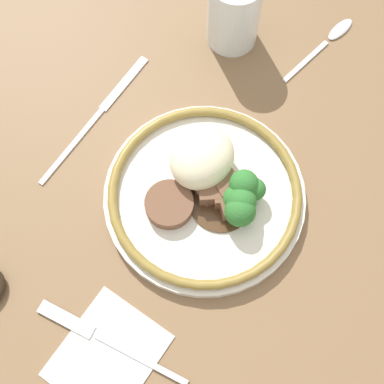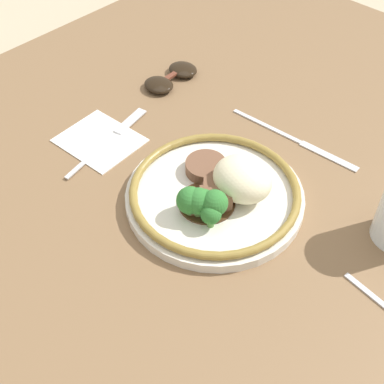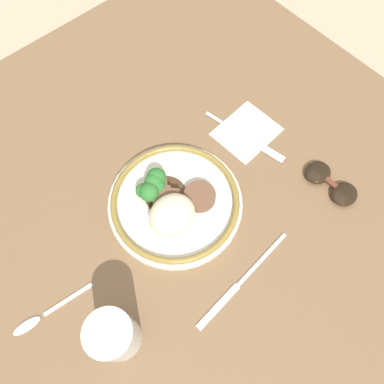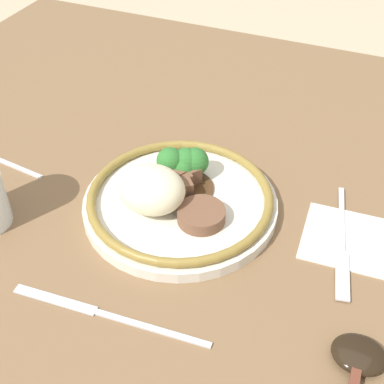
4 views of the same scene
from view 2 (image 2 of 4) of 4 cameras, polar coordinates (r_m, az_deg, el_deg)
The scene contains 7 objects.
ground_plane at distance 0.81m, azimuth 6.12°, elevation -1.06°, with size 8.00×8.00×0.00m, color tan.
dining_table at distance 0.80m, azimuth 6.20°, elevation -0.29°, with size 1.16×1.21×0.03m.
napkin at distance 0.87m, azimuth -9.81°, elevation 5.44°, with size 0.13×0.11×0.00m.
plate at distance 0.75m, azimuth 2.72°, elevation -0.02°, with size 0.25×0.25×0.07m.
fork at distance 0.88m, azimuth -8.26°, elevation 6.04°, with size 0.05×0.19×0.00m.
knife at distance 0.88m, azimuth 11.18°, elevation 5.37°, with size 0.23×0.03×0.00m.
sunglasses at distance 0.99m, azimuth -2.26°, elevation 12.15°, with size 0.06×0.11×0.02m.
Camera 2 is at (0.31, -0.46, 0.59)m, focal length 50.00 mm.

